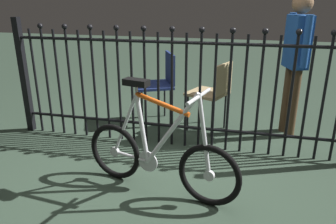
# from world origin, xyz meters

# --- Properties ---
(ground_plane) EXTENTS (20.00, 20.00, 0.00)m
(ground_plane) POSITION_xyz_m (0.00, 0.00, 0.00)
(ground_plane) COLOR #314334
(iron_fence) EXTENTS (3.64, 0.07, 1.30)m
(iron_fence) POSITION_xyz_m (-0.08, 0.73, 0.65)
(iron_fence) COLOR black
(iron_fence) RESTS_ON ground
(bicycle) EXTENTS (1.33, 0.46, 0.91)m
(bicycle) POSITION_xyz_m (0.03, -0.16, 0.31)
(bicycle) COLOR black
(bicycle) RESTS_ON ground
(chair_tan) EXTENTS (0.52, 0.52, 0.81)m
(chair_tan) POSITION_xyz_m (0.31, 1.20, 0.50)
(chair_tan) COLOR black
(chair_tan) RESTS_ON ground
(chair_navy) EXTENTS (0.58, 0.58, 0.86)m
(chair_navy) POSITION_xyz_m (-0.36, 1.36, 0.54)
(chair_navy) COLOR black
(chair_navy) RESTS_ON ground
(person_visitor) EXTENTS (0.26, 0.46, 1.54)m
(person_visitor) POSITION_xyz_m (1.16, 1.33, 0.91)
(person_visitor) COLOR #4C3823
(person_visitor) RESTS_ON ground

